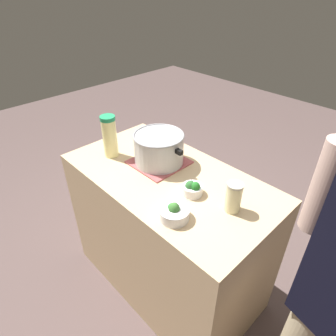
{
  "coord_description": "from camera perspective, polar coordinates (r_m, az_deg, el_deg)",
  "views": [
    {
      "loc": [
        0.93,
        -0.89,
        1.81
      ],
      "look_at": [
        0.0,
        0.0,
        0.94
      ],
      "focal_mm": 31.17,
      "sensor_mm": 36.0,
      "label": 1
    }
  ],
  "objects": [
    {
      "name": "lemonade_pitcher",
      "position": [
        1.72,
        -11.34,
        6.1
      ],
      "size": [
        0.09,
        0.09,
        0.25
      ],
      "color": "#F5EF9C",
      "rests_on": "counter_slab"
    },
    {
      "name": "counter_slab",
      "position": [
        1.87,
        0.0,
        -12.71
      ],
      "size": [
        1.2,
        0.64,
        0.89
      ],
      "primitive_type": "cube",
      "color": "tan",
      "rests_on": "ground_plane"
    },
    {
      "name": "cooking_pot",
      "position": [
        1.63,
        -1.8,
        3.96
      ],
      "size": [
        0.35,
        0.28,
        0.17
      ],
      "color": "#B7B7BC",
      "rests_on": "dish_cloth"
    },
    {
      "name": "broccoli_bowl_center",
      "position": [
        1.44,
        4.78,
        -3.99
      ],
      "size": [
        0.1,
        0.1,
        0.08
      ],
      "color": "silver",
      "rests_on": "counter_slab"
    },
    {
      "name": "ground_plane",
      "position": [
        2.22,
        0.0,
        -20.64
      ],
      "size": [
        8.0,
        8.0,
        0.0
      ],
      "primitive_type": "plane",
      "color": "brown"
    },
    {
      "name": "broccoli_bowl_front",
      "position": [
        1.3,
        1.2,
        -8.63
      ],
      "size": [
        0.14,
        0.14,
        0.08
      ],
      "color": "silver",
      "rests_on": "counter_slab"
    },
    {
      "name": "dish_cloth",
      "position": [
        1.68,
        -1.75,
        1.17
      ],
      "size": [
        0.28,
        0.29,
        0.01
      ],
      "primitive_type": "cube",
      "color": "#AB5052",
      "rests_on": "counter_slab"
    },
    {
      "name": "mason_jar",
      "position": [
        1.35,
        12.67,
        -5.57
      ],
      "size": [
        0.08,
        0.08,
        0.15
      ],
      "color": "beige",
      "rests_on": "counter_slab"
    }
  ]
}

